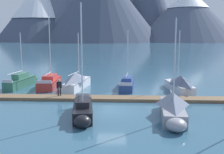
{
  "coord_description": "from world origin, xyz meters",
  "views": [
    {
      "loc": [
        0.04,
        -22.56,
        6.64
      ],
      "look_at": [
        0.0,
        6.0,
        2.0
      ],
      "focal_mm": 43.73,
      "sensor_mm": 36.0,
      "label": 1
    }
  ],
  "objects_px": {
    "sailboat_second_berth": "(51,82)",
    "sailboat_end_of_dock": "(179,83)",
    "sailboat_far_berth": "(128,83)",
    "sailboat_outer_slip": "(173,106)",
    "sailboat_nearest_berth": "(23,81)",
    "person_on_dock": "(60,86)",
    "sailboat_mid_dock_port": "(78,81)",
    "sailboat_mid_dock_starboard": "(83,110)",
    "mooring_buoy_channel_marker": "(180,105)"
  },
  "relations": [
    {
      "from": "sailboat_nearest_berth",
      "to": "person_on_dock",
      "type": "relative_size",
      "value": 4.35
    },
    {
      "from": "sailboat_far_berth",
      "to": "mooring_buoy_channel_marker",
      "type": "bearing_deg",
      "value": -64.19
    },
    {
      "from": "sailboat_nearest_berth",
      "to": "sailboat_far_berth",
      "type": "bearing_deg",
      "value": -4.79
    },
    {
      "from": "sailboat_outer_slip",
      "to": "person_on_dock",
      "type": "xyz_separation_m",
      "value": [
        -10.14,
        6.38,
        0.33
      ]
    },
    {
      "from": "sailboat_outer_slip",
      "to": "sailboat_end_of_dock",
      "type": "distance_m",
      "value": 10.45
    },
    {
      "from": "sailboat_nearest_berth",
      "to": "sailboat_end_of_dock",
      "type": "xyz_separation_m",
      "value": [
        18.87,
        -2.81,
        0.21
      ]
    },
    {
      "from": "sailboat_nearest_berth",
      "to": "sailboat_mid_dock_starboard",
      "type": "distance_m",
      "value": 15.54
    },
    {
      "from": "sailboat_second_berth",
      "to": "sailboat_mid_dock_port",
      "type": "xyz_separation_m",
      "value": [
        3.51,
        -1.28,
        0.33
      ]
    },
    {
      "from": "sailboat_second_berth",
      "to": "person_on_dock",
      "type": "relative_size",
      "value": 5.29
    },
    {
      "from": "sailboat_mid_dock_port",
      "to": "sailboat_mid_dock_starboard",
      "type": "relative_size",
      "value": 0.84
    },
    {
      "from": "sailboat_far_berth",
      "to": "sailboat_end_of_dock",
      "type": "bearing_deg",
      "value": -16.45
    },
    {
      "from": "sailboat_second_berth",
      "to": "sailboat_mid_dock_port",
      "type": "bearing_deg",
      "value": -20.1
    },
    {
      "from": "sailboat_nearest_berth",
      "to": "person_on_dock",
      "type": "distance_m",
      "value": 8.73
    },
    {
      "from": "sailboat_mid_dock_port",
      "to": "person_on_dock",
      "type": "relative_size",
      "value": 4.39
    },
    {
      "from": "sailboat_mid_dock_port",
      "to": "person_on_dock",
      "type": "bearing_deg",
      "value": -103.64
    },
    {
      "from": "sailboat_mid_dock_starboard",
      "to": "sailboat_end_of_dock",
      "type": "distance_m",
      "value": 14.1
    },
    {
      "from": "sailboat_end_of_dock",
      "to": "person_on_dock",
      "type": "height_order",
      "value": "sailboat_end_of_dock"
    },
    {
      "from": "sailboat_outer_slip",
      "to": "sailboat_nearest_berth",
      "type": "bearing_deg",
      "value": 141.17
    },
    {
      "from": "sailboat_mid_dock_starboard",
      "to": "sailboat_outer_slip",
      "type": "bearing_deg",
      "value": -0.78
    },
    {
      "from": "sailboat_mid_dock_starboard",
      "to": "mooring_buoy_channel_marker",
      "type": "xyz_separation_m",
      "value": [
        8.4,
        2.92,
        -0.35
      ]
    },
    {
      "from": "sailboat_second_berth",
      "to": "sailboat_end_of_dock",
      "type": "xyz_separation_m",
      "value": [
        15.35,
        -2.59,
        0.25
      ]
    },
    {
      "from": "sailboat_mid_dock_port",
      "to": "sailboat_outer_slip",
      "type": "xyz_separation_m",
      "value": [
        8.93,
        -11.34,
        -0.03
      ]
    },
    {
      "from": "sailboat_end_of_dock",
      "to": "person_on_dock",
      "type": "distance_m",
      "value": 13.56
    },
    {
      "from": "sailboat_second_berth",
      "to": "sailboat_end_of_dock",
      "type": "bearing_deg",
      "value": -9.58
    },
    {
      "from": "sailboat_mid_dock_port",
      "to": "mooring_buoy_channel_marker",
      "type": "height_order",
      "value": "sailboat_mid_dock_port"
    },
    {
      "from": "sailboat_far_berth",
      "to": "mooring_buoy_channel_marker",
      "type": "xyz_separation_m",
      "value": [
        4.23,
        -8.74,
        -0.31
      ]
    },
    {
      "from": "sailboat_second_berth",
      "to": "sailboat_far_berth",
      "type": "xyz_separation_m",
      "value": [
        9.53,
        -0.87,
        -0.07
      ]
    },
    {
      "from": "sailboat_mid_dock_starboard",
      "to": "sailboat_mid_dock_port",
      "type": "bearing_deg",
      "value": 99.35
    },
    {
      "from": "sailboat_mid_dock_port",
      "to": "sailboat_outer_slip",
      "type": "distance_m",
      "value": 14.44
    },
    {
      "from": "sailboat_nearest_berth",
      "to": "mooring_buoy_channel_marker",
      "type": "bearing_deg",
      "value": -29.65
    },
    {
      "from": "sailboat_nearest_berth",
      "to": "sailboat_end_of_dock",
      "type": "bearing_deg",
      "value": -8.48
    },
    {
      "from": "sailboat_far_berth",
      "to": "mooring_buoy_channel_marker",
      "type": "relative_size",
      "value": 11.43
    },
    {
      "from": "sailboat_far_berth",
      "to": "sailboat_end_of_dock",
      "type": "distance_m",
      "value": 6.08
    },
    {
      "from": "sailboat_outer_slip",
      "to": "mooring_buoy_channel_marker",
      "type": "distance_m",
      "value": 3.35
    },
    {
      "from": "sailboat_outer_slip",
      "to": "mooring_buoy_channel_marker",
      "type": "height_order",
      "value": "sailboat_outer_slip"
    },
    {
      "from": "sailboat_nearest_berth",
      "to": "sailboat_mid_dock_starboard",
      "type": "bearing_deg",
      "value": -55.14
    },
    {
      "from": "sailboat_mid_dock_starboard",
      "to": "person_on_dock",
      "type": "distance_m",
      "value": 7.01
    },
    {
      "from": "mooring_buoy_channel_marker",
      "to": "sailboat_far_berth",
      "type": "bearing_deg",
      "value": 115.81
    },
    {
      "from": "sailboat_end_of_dock",
      "to": "person_on_dock",
      "type": "bearing_deg",
      "value": -164.33
    },
    {
      "from": "mooring_buoy_channel_marker",
      "to": "sailboat_second_berth",
      "type": "bearing_deg",
      "value": 145.05
    },
    {
      "from": "sailboat_mid_dock_port",
      "to": "sailboat_far_berth",
      "type": "height_order",
      "value": "sailboat_far_berth"
    },
    {
      "from": "sailboat_outer_slip",
      "to": "person_on_dock",
      "type": "relative_size",
      "value": 4.58
    },
    {
      "from": "sailboat_mid_dock_port",
      "to": "sailboat_second_berth",
      "type": "bearing_deg",
      "value": 159.9
    },
    {
      "from": "sailboat_nearest_berth",
      "to": "sailboat_end_of_dock",
      "type": "relative_size",
      "value": 1.02
    },
    {
      "from": "sailboat_second_berth",
      "to": "sailboat_far_berth",
      "type": "distance_m",
      "value": 9.57
    },
    {
      "from": "sailboat_end_of_dock",
      "to": "sailboat_nearest_berth",
      "type": "bearing_deg",
      "value": 171.52
    },
    {
      "from": "sailboat_nearest_berth",
      "to": "sailboat_far_berth",
      "type": "xyz_separation_m",
      "value": [
        13.05,
        -1.09,
        -0.11
      ]
    },
    {
      "from": "sailboat_nearest_berth",
      "to": "sailboat_second_berth",
      "type": "bearing_deg",
      "value": -3.61
    },
    {
      "from": "sailboat_mid_dock_starboard",
      "to": "sailboat_far_berth",
      "type": "distance_m",
      "value": 12.38
    },
    {
      "from": "sailboat_second_berth",
      "to": "sailboat_far_berth",
      "type": "height_order",
      "value": "sailboat_second_berth"
    }
  ]
}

